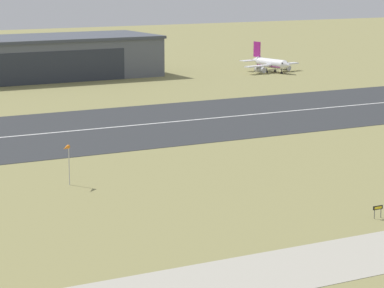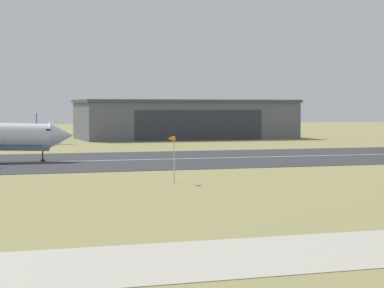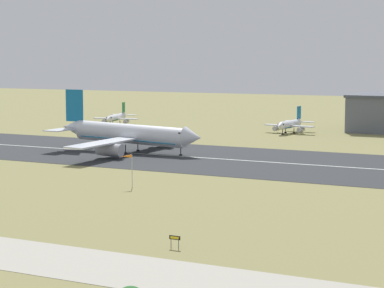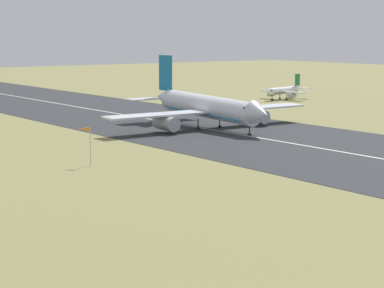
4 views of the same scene
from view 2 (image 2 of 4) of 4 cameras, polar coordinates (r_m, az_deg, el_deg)
ground_plane at (r=97.42m, az=11.29°, el=-3.33°), size 737.08×737.08×0.00m
runway_strip at (r=149.91m, az=0.46°, el=-1.11°), size 497.08×49.98×0.06m
runway_centreline at (r=149.90m, az=0.46°, el=-1.10°), size 447.37×0.70×0.01m
hangar_building at (r=244.61m, az=-0.50°, el=1.90°), size 69.88×30.25×12.66m
airplane_parked_centre at (r=211.03m, az=-11.72°, el=0.76°), size 17.39×18.66×8.63m
windsock_pole at (r=101.15m, az=-1.61°, el=0.17°), size 1.81×1.89×6.39m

